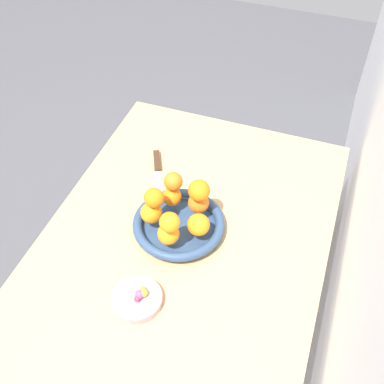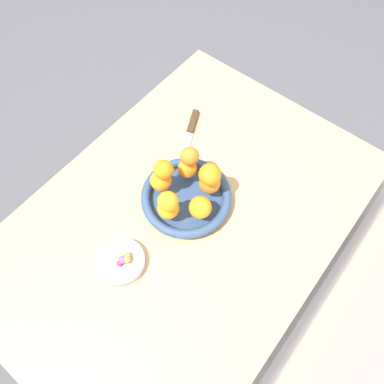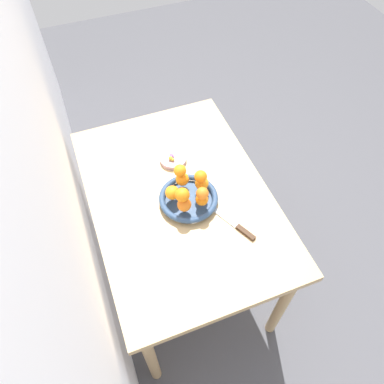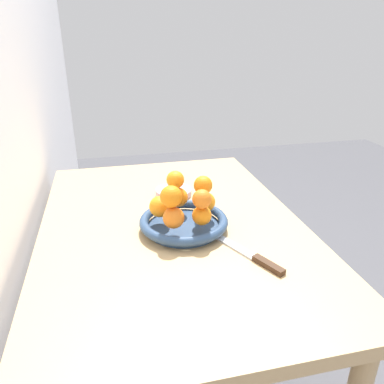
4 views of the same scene
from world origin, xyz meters
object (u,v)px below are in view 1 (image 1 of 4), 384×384
orange_6 (170,222)px  candy_ball_3 (140,294)px  candy_ball_1 (142,289)px  candy_ball_2 (137,299)px  orange_1 (198,225)px  orange_7 (199,190)px  candy_dish (137,299)px  orange_4 (151,213)px  knife (158,175)px  fruit_bowl (179,225)px  orange_5 (173,181)px  orange_0 (168,234)px  dining_table (182,263)px  orange_3 (172,196)px  orange_2 (198,203)px  orange_8 (154,198)px  candy_ball_0 (144,293)px

orange_6 → candy_ball_3: (0.16, -0.02, -0.09)m
candy_ball_1 → candy_ball_2: 0.03m
orange_1 → orange_7: bearing=-161.8°
candy_dish → orange_4: orange_4 is taller
orange_7 → knife: (-0.13, -0.18, -0.12)m
knife → orange_7: bearing=53.8°
fruit_bowl → orange_5: orange_5 is taller
orange_5 → candy_ball_1: size_ratio=3.30×
orange_0 → orange_7: 0.14m
dining_table → orange_0: bearing=-39.5°
candy_dish → candy_ball_1: size_ratio=7.96×
fruit_bowl → orange_3: size_ratio=4.73×
orange_2 → orange_3: size_ratio=1.09×
orange_8 → candy_ball_3: (0.23, 0.05, -0.09)m
dining_table → candy_ball_0: size_ratio=53.27×
candy_dish → candy_ball_1: candy_ball_1 is taller
fruit_bowl → orange_2: (-0.05, 0.04, 0.05)m
candy_dish → candy_ball_0: candy_ball_0 is taller
candy_ball_1 → candy_ball_0: bearing=36.6°
candy_ball_0 → orange_1: bearing=163.2°
orange_1 → orange_6: bearing=-43.9°
candy_dish → orange_2: size_ratio=2.14×
orange_3 → orange_6: size_ratio=1.01×
dining_table → candy_dish: candy_dish is taller
dining_table → knife: size_ratio=4.52×
orange_5 → orange_7: size_ratio=0.88×
orange_3 → candy_ball_2: (0.31, 0.03, -0.04)m
fruit_bowl → orange_7: 0.12m
orange_0 → orange_2: (-0.13, 0.04, 0.00)m
orange_5 → orange_6: size_ratio=0.98×
candy_ball_1 → orange_0: bearing=176.7°
candy_dish → candy_ball_0: bearing=125.1°
orange_1 → orange_3: bearing=-125.5°
candy_ball_2 → orange_2: bearing=171.1°
orange_5 → orange_0: bearing=15.5°
orange_4 → orange_5: 0.10m
orange_3 → candy_ball_2: 0.31m
candy_dish → orange_4: size_ratio=2.13×
orange_7 → candy_ball_2: 0.32m
orange_4 → orange_5: bearing=159.1°
orange_4 → candy_ball_1: bearing=16.6°
fruit_bowl → orange_2: bearing=144.4°
orange_4 → orange_6: size_ratio=1.11×
candy_dish → orange_0: bearing=174.6°
orange_5 → knife: bearing=-139.5°
orange_8 → candy_dish: bearing=10.9°
orange_3 → orange_4: 0.08m
orange_8 → candy_ball_2: 0.26m
orange_1 → candy_ball_2: bearing=-17.5°
orange_3 → candy_ball_3: size_ratio=2.50×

